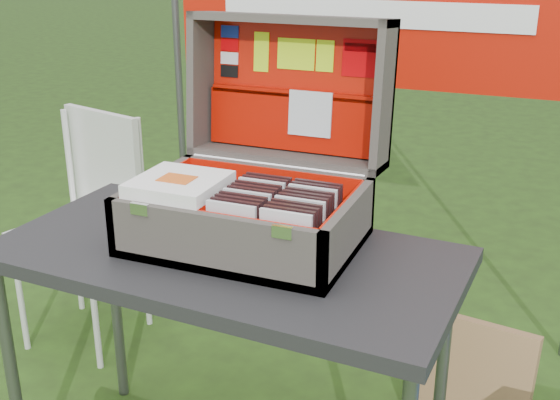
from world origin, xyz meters
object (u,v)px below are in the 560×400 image
at_px(cardboard_box, 475,378).
at_px(chair, 80,235).
at_px(suitcase, 254,136).
at_px(table, 229,374).

bearing_deg(cardboard_box, chair, -170.63).
xyz_separation_m(suitcase, cardboard_box, (0.61, 0.42, -0.88)).
height_order(table, suitcase, suitcase).
height_order(table, chair, chair).
relative_size(table, suitcase, 2.09).
bearing_deg(table, suitcase, 77.93).
height_order(suitcase, chair, suitcase).
bearing_deg(chair, table, -14.80).
bearing_deg(table, chair, 152.86).
bearing_deg(chair, cardboard_box, 15.65).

